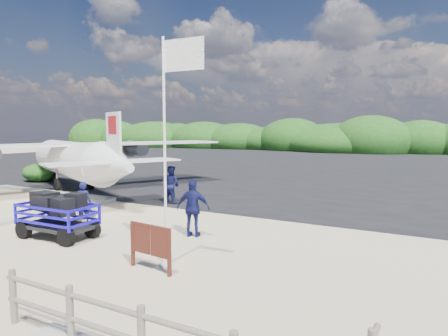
# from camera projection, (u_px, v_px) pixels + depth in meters

# --- Properties ---
(ground) EXTENTS (160.00, 160.00, 0.00)m
(ground) POSITION_uv_depth(u_px,v_px,m) (102.00, 237.00, 13.04)
(ground) COLOR beige
(asphalt_apron) EXTENTS (90.00, 50.00, 0.04)m
(asphalt_apron) POSITION_uv_depth(u_px,v_px,m) (332.00, 165.00, 39.11)
(asphalt_apron) COLOR #B2B2B2
(asphalt_apron) RESTS_ON ground
(vegetation_band) EXTENTS (124.00, 8.00, 4.40)m
(vegetation_band) POSITION_uv_depth(u_px,v_px,m) (374.00, 152.00, 60.83)
(vegetation_band) COLOR #B2B2B2
(vegetation_band) RESTS_ON ground
(baggage_cart) EXTENTS (2.74, 1.63, 1.34)m
(baggage_cart) POSITION_uv_depth(u_px,v_px,m) (58.00, 238.00, 12.89)
(baggage_cart) COLOR #180ED3
(baggage_cart) RESTS_ON ground
(flagpole) EXTENTS (1.18, 0.53, 5.78)m
(flagpole) POSITION_uv_depth(u_px,v_px,m) (166.00, 265.00, 10.36)
(flagpole) COLOR white
(flagpole) RESTS_ON ground
(signboard) EXTENTS (1.46, 0.31, 1.20)m
(signboard) POSITION_uv_depth(u_px,v_px,m) (151.00, 271.00, 9.91)
(signboard) COLOR #522117
(signboard) RESTS_ON ground
(crew_a) EXTENTS (0.68, 0.58, 1.57)m
(crew_a) POSITION_uv_depth(u_px,v_px,m) (84.00, 203.00, 14.78)
(crew_a) COLOR #131648
(crew_a) RESTS_ON ground
(crew_b) EXTENTS (0.93, 0.75, 1.80)m
(crew_b) POSITION_uv_depth(u_px,v_px,m) (171.00, 185.00, 18.79)
(crew_b) COLOR #131648
(crew_b) RESTS_ON ground
(crew_c) EXTENTS (1.19, 0.74, 1.90)m
(crew_c) POSITION_uv_depth(u_px,v_px,m) (193.00, 208.00, 12.98)
(crew_c) COLOR #131648
(crew_c) RESTS_ON ground
(aircraft_large) EXTENTS (23.80, 23.80, 5.38)m
(aircraft_large) POSITION_uv_depth(u_px,v_px,m) (446.00, 179.00, 27.99)
(aircraft_large) COLOR #B2B2B2
(aircraft_large) RESTS_ON ground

